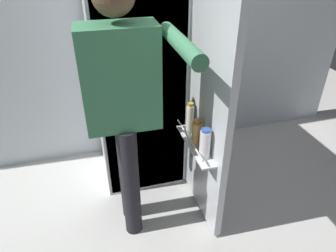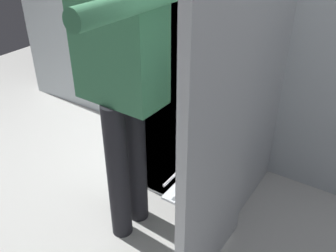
# 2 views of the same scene
# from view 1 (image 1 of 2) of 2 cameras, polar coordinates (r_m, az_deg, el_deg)

# --- Properties ---
(ground_plane) EXTENTS (6.94, 6.94, 0.00)m
(ground_plane) POSITION_cam_1_polar(r_m,az_deg,el_deg) (2.52, -2.25, -15.10)
(ground_plane) COLOR silver
(kitchen_wall) EXTENTS (4.40, 0.10, 2.57)m
(kitchen_wall) POSITION_cam_1_polar(r_m,az_deg,el_deg) (2.73, -8.04, 19.70)
(kitchen_wall) COLOR silver
(kitchen_wall) RESTS_ON ground_plane
(refrigerator) EXTENTS (0.70, 1.29, 1.77)m
(refrigerator) POSITION_cam_1_polar(r_m,az_deg,el_deg) (2.45, -5.21, 8.67)
(refrigerator) COLOR silver
(refrigerator) RESTS_ON ground_plane
(person) EXTENTS (0.55, 0.77, 1.71)m
(person) POSITION_cam_1_polar(r_m,az_deg,el_deg) (1.83, -8.16, 5.15)
(person) COLOR black
(person) RESTS_ON ground_plane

